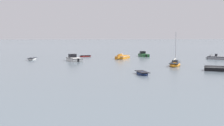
{
  "coord_description": "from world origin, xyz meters",
  "views": [
    {
      "loc": [
        -17.78,
        -19.8,
        5.56
      ],
      "look_at": [
        -9.19,
        35.29,
        0.29
      ],
      "focal_mm": 47.08,
      "sensor_mm": 36.0,
      "label": 1
    }
  ],
  "objects_px": {
    "rowboat_moored_0": "(85,56)",
    "motorboat_moored_6": "(143,55)",
    "motorboat_moored_2": "(216,58)",
    "rowboat_moored_2": "(32,59)",
    "motorboat_moored_1": "(121,58)",
    "motorboat_moored_5": "(73,59)",
    "sailboat_moored_0": "(175,64)",
    "rowboat_moored_1": "(142,73)"
  },
  "relations": [
    {
      "from": "rowboat_moored_0",
      "to": "motorboat_moored_6",
      "type": "height_order",
      "value": "motorboat_moored_6"
    },
    {
      "from": "motorboat_moored_2",
      "to": "motorboat_moored_6",
      "type": "bearing_deg",
      "value": 4.36
    },
    {
      "from": "motorboat_moored_2",
      "to": "motorboat_moored_6",
      "type": "height_order",
      "value": "motorboat_moored_6"
    },
    {
      "from": "rowboat_moored_2",
      "to": "motorboat_moored_1",
      "type": "bearing_deg",
      "value": -82.55
    },
    {
      "from": "motorboat_moored_5",
      "to": "motorboat_moored_6",
      "type": "distance_m",
      "value": 21.98
    },
    {
      "from": "rowboat_moored_0",
      "to": "motorboat_moored_1",
      "type": "distance_m",
      "value": 11.63
    },
    {
      "from": "sailboat_moored_0",
      "to": "rowboat_moored_0",
      "type": "relative_size",
      "value": 1.96
    },
    {
      "from": "sailboat_moored_0",
      "to": "motorboat_moored_6",
      "type": "xyz_separation_m",
      "value": [
        0.65,
        25.19,
        0.02
      ]
    },
    {
      "from": "sailboat_moored_0",
      "to": "motorboat_moored_6",
      "type": "height_order",
      "value": "sailboat_moored_0"
    },
    {
      "from": "rowboat_moored_0",
      "to": "motorboat_moored_2",
      "type": "distance_m",
      "value": 32.27
    },
    {
      "from": "motorboat_moored_2",
      "to": "rowboat_moored_1",
      "type": "bearing_deg",
      "value": 88.93
    },
    {
      "from": "sailboat_moored_0",
      "to": "motorboat_moored_2",
      "type": "distance_m",
      "value": 19.96
    },
    {
      "from": "rowboat_moored_0",
      "to": "motorboat_moored_5",
      "type": "xyz_separation_m",
      "value": [
        -3.48,
        -11.87,
        0.2
      ]
    },
    {
      "from": "motorboat_moored_2",
      "to": "sailboat_moored_0",
      "type": "bearing_deg",
      "value": 85.51
    },
    {
      "from": "rowboat_moored_0",
      "to": "motorboat_moored_1",
      "type": "xyz_separation_m",
      "value": [
        7.95,
        -8.48,
        0.14
      ]
    },
    {
      "from": "motorboat_moored_6",
      "to": "motorboat_moored_2",
      "type": "bearing_deg",
      "value": -131.65
    },
    {
      "from": "rowboat_moored_0",
      "to": "motorboat_moored_2",
      "type": "height_order",
      "value": "motorboat_moored_2"
    },
    {
      "from": "motorboat_moored_1",
      "to": "motorboat_moored_5",
      "type": "xyz_separation_m",
      "value": [
        -11.44,
        -3.39,
        0.06
      ]
    },
    {
      "from": "rowboat_moored_0",
      "to": "rowboat_moored_2",
      "type": "height_order",
      "value": "rowboat_moored_2"
    },
    {
      "from": "sailboat_moored_0",
      "to": "motorboat_moored_6",
      "type": "relative_size",
      "value": 1.22
    },
    {
      "from": "motorboat_moored_5",
      "to": "rowboat_moored_0",
      "type": "bearing_deg",
      "value": -34.53
    },
    {
      "from": "motorboat_moored_1",
      "to": "rowboat_moored_2",
      "type": "relative_size",
      "value": 1.38
    },
    {
      "from": "rowboat_moored_1",
      "to": "rowboat_moored_2",
      "type": "relative_size",
      "value": 0.85
    },
    {
      "from": "sailboat_moored_0",
      "to": "rowboat_moored_2",
      "type": "xyz_separation_m",
      "value": [
        -27.29,
        17.88,
        -0.1
      ]
    },
    {
      "from": "motorboat_moored_2",
      "to": "motorboat_moored_5",
      "type": "bearing_deg",
      "value": 43.1
    },
    {
      "from": "sailboat_moored_0",
      "to": "motorboat_moored_1",
      "type": "height_order",
      "value": "sailboat_moored_0"
    },
    {
      "from": "motorboat_moored_6",
      "to": "rowboat_moored_1",
      "type": "distance_m",
      "value": 36.92
    },
    {
      "from": "motorboat_moored_1",
      "to": "motorboat_moored_2",
      "type": "distance_m",
      "value": 22.14
    },
    {
      "from": "sailboat_moored_0",
      "to": "motorboat_moored_5",
      "type": "height_order",
      "value": "sailboat_moored_0"
    },
    {
      "from": "rowboat_moored_0",
      "to": "rowboat_moored_2",
      "type": "xyz_separation_m",
      "value": [
        -12.59,
        -7.83,
        0.05
      ]
    },
    {
      "from": "sailboat_moored_0",
      "to": "rowboat_moored_1",
      "type": "relative_size",
      "value": 1.72
    },
    {
      "from": "motorboat_moored_1",
      "to": "sailboat_moored_0",
      "type": "bearing_deg",
      "value": 51.87
    },
    {
      "from": "rowboat_moored_1",
      "to": "rowboat_moored_2",
      "type": "height_order",
      "value": "rowboat_moored_2"
    },
    {
      "from": "motorboat_moored_2",
      "to": "rowboat_moored_2",
      "type": "bearing_deg",
      "value": 37.93
    },
    {
      "from": "sailboat_moored_0",
      "to": "motorboat_moored_1",
      "type": "xyz_separation_m",
      "value": [
        -6.74,
        17.24,
        -0.0
      ]
    },
    {
      "from": "rowboat_moored_1",
      "to": "motorboat_moored_2",
      "type": "bearing_deg",
      "value": 130.56
    },
    {
      "from": "rowboat_moored_2",
      "to": "motorboat_moored_6",
      "type": "bearing_deg",
      "value": -66.09
    },
    {
      "from": "motorboat_moored_1",
      "to": "motorboat_moored_6",
      "type": "distance_m",
      "value": 10.85
    },
    {
      "from": "rowboat_moored_0",
      "to": "rowboat_moored_1",
      "type": "height_order",
      "value": "rowboat_moored_1"
    },
    {
      "from": "motorboat_moored_2",
      "to": "rowboat_moored_1",
      "type": "height_order",
      "value": "motorboat_moored_2"
    },
    {
      "from": "motorboat_moored_6",
      "to": "rowboat_moored_1",
      "type": "relative_size",
      "value": 1.42
    },
    {
      "from": "rowboat_moored_2",
      "to": "rowboat_moored_0",
      "type": "bearing_deg",
      "value": -48.87
    }
  ]
}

